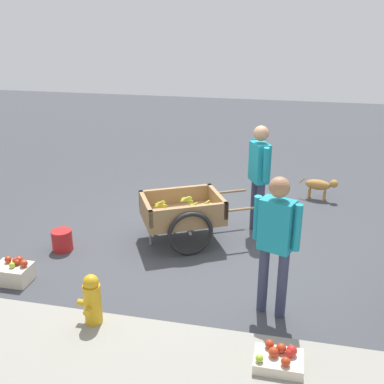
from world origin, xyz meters
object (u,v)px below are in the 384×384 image
(bystander_person, at_px, (276,235))
(vendor_person, at_px, (259,170))
(fruit_cart, at_px, (183,213))
(mixed_fruit_crate, at_px, (13,272))
(dog, at_px, (320,185))
(apple_crate, at_px, (278,365))
(fire_hydrant, at_px, (92,304))
(plastic_bucket, at_px, (62,240))

(bystander_person, bearing_deg, vendor_person, -80.44)
(fruit_cart, height_order, vendor_person, vendor_person)
(vendor_person, xyz_separation_m, mixed_fruit_crate, (2.78, 2.04, -0.85))
(fruit_cart, height_order, mixed_fruit_crate, fruit_cart)
(dog, height_order, apple_crate, dog)
(dog, bearing_deg, vendor_person, 57.46)
(vendor_person, bearing_deg, fruit_cart, 28.35)
(fire_hydrant, xyz_separation_m, bystander_person, (-1.77, -0.72, 0.61))
(fire_hydrant, relative_size, mixed_fruit_crate, 1.52)
(apple_crate, distance_m, bystander_person, 1.27)
(fruit_cart, xyz_separation_m, bystander_person, (-1.35, 1.46, 0.51))
(bystander_person, bearing_deg, plastic_bucket, -16.00)
(dog, height_order, bystander_person, bystander_person)
(fire_hydrant, height_order, bystander_person, bystander_person)
(bystander_person, bearing_deg, apple_crate, 97.11)
(bystander_person, bearing_deg, fire_hydrant, 22.17)
(apple_crate, relative_size, bystander_person, 0.28)
(vendor_person, bearing_deg, apple_crate, 98.77)
(dog, bearing_deg, bystander_person, 79.69)
(vendor_person, distance_m, plastic_bucket, 2.95)
(vendor_person, height_order, dog, vendor_person)
(fruit_cart, height_order, bystander_person, bystander_person)
(plastic_bucket, height_order, mixed_fruit_crate, mixed_fruit_crate)
(fire_hydrant, bearing_deg, mixed_fruit_crate, -26.62)
(fruit_cart, bearing_deg, bystander_person, 132.69)
(dog, distance_m, bystander_person, 3.66)
(dog, bearing_deg, fire_hydrant, 60.51)
(plastic_bucket, distance_m, apple_crate, 3.53)
(vendor_person, bearing_deg, dog, -122.54)
(fruit_cart, distance_m, fire_hydrant, 2.22)
(fire_hydrant, bearing_deg, fruit_cart, -100.91)
(plastic_bucket, bearing_deg, fire_hydrant, 126.60)
(fire_hydrant, relative_size, bystander_person, 0.42)
(fruit_cart, bearing_deg, fire_hydrant, 79.09)
(dog, distance_m, apple_crate, 4.53)
(dog, bearing_deg, apple_crate, 83.35)
(mixed_fruit_crate, bearing_deg, apple_crate, 164.16)
(fruit_cart, xyz_separation_m, plastic_bucket, (1.58, 0.62, -0.29))
(apple_crate, relative_size, mixed_fruit_crate, 1.00)
(plastic_bucket, bearing_deg, bystander_person, 164.00)
(fruit_cart, relative_size, plastic_bucket, 6.16)
(fire_hydrant, distance_m, mixed_fruit_crate, 1.53)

